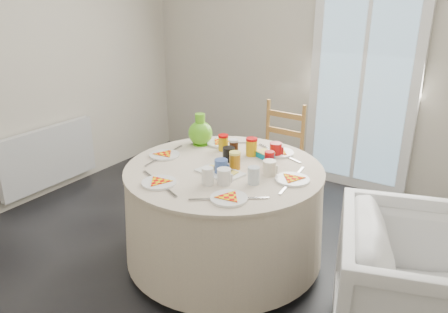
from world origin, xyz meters
The scene contains 14 objects.
floor centered at (0.00, 0.00, 0.00)m, with size 4.00×4.00×0.00m, color black.
wall_back centered at (0.00, 2.00, 1.30)m, with size 4.00×0.02×2.60m, color #BCB5A3.
wall_left centered at (-2.00, 0.00, 1.30)m, with size 0.02×4.00×2.60m, color #BCB5A3.
glass_door centered at (0.40, 1.95, 1.05)m, with size 1.00×0.08×2.10m, color silver.
radiator centered at (-1.94, 0.20, 0.38)m, with size 0.07×1.00×0.55m, color silver.
table centered at (0.02, 0.18, 0.38)m, with size 1.36×1.36×0.69m, color beige.
wooden_chair centered at (-0.09, 1.18, 0.47)m, with size 0.41×0.39×0.92m, color #A66738, non-canonical shape.
armchair centered at (1.35, -0.02, 0.39)m, with size 0.84×0.78×0.86m, color silver.
place_settings centered at (0.02, 0.18, 0.77)m, with size 1.17×1.17×0.02m, color white, non-canonical shape.
jar_cluster centered at (0.04, 0.40, 0.82)m, with size 0.49×0.25×0.14m, color #B0471A, non-canonical shape.
butter_tub centered at (0.17, 0.48, 0.79)m, with size 0.12×0.09×0.05m, color #0283AC.
green_pitcher centered at (-0.38, 0.46, 0.87)m, with size 0.18×0.18×0.24m, color #57B51B, non-canonical shape.
cheese_platter centered at (0.05, 0.08, 0.77)m, with size 0.30×0.19×0.04m, color silver, non-canonical shape.
mugs_glasses centered at (0.16, 0.18, 0.81)m, with size 0.65×0.65×0.12m, color gray, non-canonical shape.
Camera 1 is at (1.48, -2.09, 1.84)m, focal length 35.00 mm.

